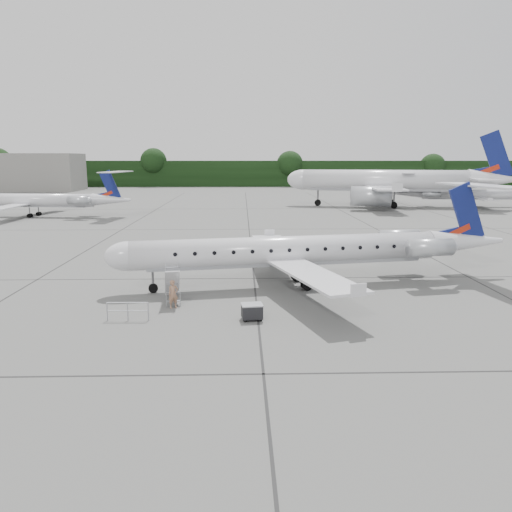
{
  "coord_description": "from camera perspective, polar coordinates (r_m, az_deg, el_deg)",
  "views": [
    {
      "loc": [
        -5.35,
        -29.31,
        8.56
      ],
      "look_at": [
        -4.47,
        2.76,
        2.3
      ],
      "focal_mm": 35.0,
      "sensor_mm": 36.0,
      "label": 1
    }
  ],
  "objects": [
    {
      "name": "safety_railing",
      "position": [
        27.8,
        -14.45,
        -6.17
      ],
      "size": [
        2.2,
        0.11,
        1.0
      ],
      "primitive_type": null,
      "rotation": [
        0.0,
        0.0,
        -0.01
      ],
      "color": "#999BA1",
      "rests_on": "ground"
    },
    {
      "name": "bg_narrowbody",
      "position": [
        93.41,
        14.39,
        9.51
      ],
      "size": [
        41.54,
        33.57,
        13.24
      ],
      "primitive_type": null,
      "rotation": [
        0.0,
        0.0,
        -0.21
      ],
      "color": "silver",
      "rests_on": "ground"
    },
    {
      "name": "bg_regional_left",
      "position": [
        82.57,
        -24.75,
        6.49
      ],
      "size": [
        28.53,
        22.2,
        6.9
      ],
      "primitive_type": null,
      "rotation": [
        0.0,
        0.0,
        -0.13
      ],
      "color": "silver",
      "rests_on": "ground"
    },
    {
      "name": "treeline",
      "position": [
        159.47,
        0.36,
        9.4
      ],
      "size": [
        260.0,
        4.0,
        8.0
      ],
      "primitive_type": "cube",
      "color": "black",
      "rests_on": "ground"
    },
    {
      "name": "airstair",
      "position": [
        30.75,
        -9.55,
        -3.2
      ],
      "size": [
        1.27,
        2.62,
        2.15
      ],
      "primitive_type": null,
      "rotation": [
        0.0,
        0.0,
        0.17
      ],
      "color": "silver",
      "rests_on": "ground"
    },
    {
      "name": "passenger",
      "position": [
        29.45,
        -9.43,
        -4.32
      ],
      "size": [
        0.72,
        0.64,
        1.67
      ],
      "primitive_type": "imported",
      "rotation": [
        0.0,
        0.0,
        0.49
      ],
      "color": "#956A51",
      "rests_on": "ground"
    },
    {
      "name": "baggage_cart",
      "position": [
        27.05,
        -0.47,
        -6.36
      ],
      "size": [
        1.19,
        1.01,
        0.95
      ],
      "primitive_type": null,
      "rotation": [
        0.0,
        0.0,
        0.12
      ],
      "color": "black",
      "rests_on": "ground"
    },
    {
      "name": "main_regional_jet",
      "position": [
        33.62,
        3.67,
        2.25
      ],
      "size": [
        29.7,
        23.59,
        6.87
      ],
      "primitive_type": null,
      "rotation": [
        0.0,
        0.0,
        0.17
      ],
      "color": "silver",
      "rests_on": "ground"
    },
    {
      "name": "bg_regional_right",
      "position": [
        98.83,
        23.8,
        6.97
      ],
      "size": [
        25.17,
        18.98,
        6.28
      ],
      "primitive_type": null,
      "rotation": [
        0.0,
        0.0,
        3.07
      ],
      "color": "silver",
      "rests_on": "ground"
    },
    {
      "name": "terminal_building",
      "position": [
        153.62,
        -26.78,
        8.55
      ],
      "size": [
        40.0,
        14.0,
        10.0
      ],
      "primitive_type": "cube",
      "color": "slate",
      "rests_on": "ground"
    },
    {
      "name": "ground",
      "position": [
        31.0,
        8.47,
        -5.11
      ],
      "size": [
        320.0,
        320.0,
        0.0
      ],
      "primitive_type": "plane",
      "color": "#5C5C59",
      "rests_on": "ground"
    }
  ]
}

